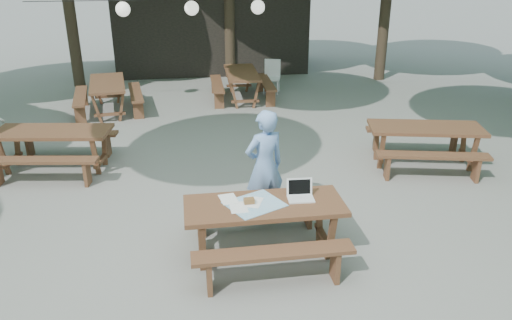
{
  "coord_description": "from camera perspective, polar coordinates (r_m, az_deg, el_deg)",
  "views": [
    {
      "loc": [
        -0.54,
        -6.45,
        3.66
      ],
      "look_at": [
        0.4,
        -0.31,
        1.05
      ],
      "focal_mm": 35.0,
      "sensor_mm": 36.0,
      "label": 1
    }
  ],
  "objects": [
    {
      "name": "woman",
      "position": [
        7.08,
        0.99,
        -0.72
      ],
      "size": [
        0.71,
        0.58,
        1.67
      ],
      "primitive_type": "imported",
      "rotation": [
        0.0,
        0.0,
        3.49
      ],
      "color": "#7BA4E1",
      "rests_on": "ground"
    },
    {
      "name": "pavilion",
      "position": [
        17.14,
        -5.27,
        15.11
      ],
      "size": [
        6.0,
        3.0,
        2.8
      ],
      "primitive_type": "cube",
      "color": "black",
      "rests_on": "ground"
    },
    {
      "name": "tabletop_clutter",
      "position": [
        6.22,
        -0.43,
        -4.97
      ],
      "size": [
        0.85,
        0.78,
        0.08
      ],
      "color": "#3C9BCE",
      "rests_on": "main_picnic_table"
    },
    {
      "name": "picnic_table_ne",
      "position": [
        9.59,
        18.61,
        1.61
      ],
      "size": [
        2.2,
        1.96,
        0.75
      ],
      "rotation": [
        0.0,
        0.0,
        -0.22
      ],
      "color": "#4D2F1B",
      "rests_on": "ground"
    },
    {
      "name": "picnic_table_far_w",
      "position": [
        12.74,
        -16.5,
        6.96
      ],
      "size": [
        1.81,
        2.08,
        0.75
      ],
      "rotation": [
        0.0,
        0.0,
        1.7
      ],
      "color": "#4D2F1B",
      "rests_on": "ground"
    },
    {
      "name": "picnic_table_far_e",
      "position": [
        13.3,
        -1.63,
        8.53
      ],
      "size": [
        1.62,
        2.02,
        0.75
      ],
      "rotation": [
        0.0,
        0.0,
        1.55
      ],
      "color": "#4D2F1B",
      "rests_on": "ground"
    },
    {
      "name": "paper_lanterns",
      "position": [
        12.52,
        -7.3,
        16.86
      ],
      "size": [
        9.0,
        0.34,
        0.38
      ],
      "color": "black",
      "rests_on": "ground"
    },
    {
      "name": "ground",
      "position": [
        7.44,
        -3.41,
        -6.72
      ],
      "size": [
        80.0,
        80.0,
        0.0
      ],
      "primitive_type": "plane",
      "color": "slate",
      "rests_on": "ground"
    },
    {
      "name": "main_picnic_table",
      "position": [
        6.41,
        0.95,
        -7.87
      ],
      "size": [
        2.0,
        1.58,
        0.75
      ],
      "color": "#4D2F1B",
      "rests_on": "ground"
    },
    {
      "name": "laptop",
      "position": [
        6.38,
        5.07,
        -3.81
      ],
      "size": [
        0.34,
        0.28,
        0.24
      ],
      "rotation": [
        0.0,
        0.0,
        -0.05
      ],
      "color": "white",
      "rests_on": "main_picnic_table"
    },
    {
      "name": "picnic_table_nw",
      "position": [
        9.6,
        -22.0,
        1.13
      ],
      "size": [
        2.11,
        1.84,
        0.75
      ],
      "rotation": [
        0.0,
        0.0,
        -0.14
      ],
      "color": "#4D2F1B",
      "rests_on": "ground"
    },
    {
      "name": "plastic_chair",
      "position": [
        14.02,
        1.79,
        8.73
      ],
      "size": [
        0.55,
        0.55,
        0.9
      ],
      "rotation": [
        0.0,
        0.0,
        -0.3
      ],
      "color": "silver",
      "rests_on": "ground"
    }
  ]
}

